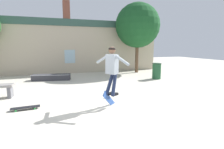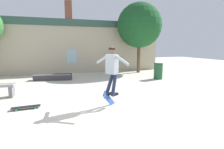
% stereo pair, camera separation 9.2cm
% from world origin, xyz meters
% --- Properties ---
extents(ground_plane, '(40.00, 40.00, 0.00)m').
position_xyz_m(ground_plane, '(0.00, 0.00, 0.00)').
color(ground_plane, beige).
extents(building_backdrop, '(13.88, 0.52, 4.84)m').
position_xyz_m(building_backdrop, '(-0.00, 7.36, 1.92)').
color(building_backdrop, '#B7A88E').
rests_on(building_backdrop, ground_plane).
extents(tree_right, '(3.05, 3.05, 4.79)m').
position_xyz_m(tree_right, '(4.53, 6.03, 3.26)').
color(tree_right, brown).
rests_on(tree_right, ground_plane).
extents(skate_ledge, '(2.09, 0.92, 0.33)m').
position_xyz_m(skate_ledge, '(-1.25, 4.97, 0.16)').
color(skate_ledge, '#38383D').
rests_on(skate_ledge, ground_plane).
extents(trash_bin, '(0.52, 0.52, 0.91)m').
position_xyz_m(trash_bin, '(4.47, 3.40, 0.48)').
color(trash_bin, '#235633').
rests_on(trash_bin, ground_plane).
extents(skater, '(0.74, 1.10, 1.50)m').
position_xyz_m(skater, '(0.53, -0.15, 1.26)').
color(skater, '#9EA8B2').
extents(skateboard_flipping, '(0.59, 0.47, 0.73)m').
position_xyz_m(skateboard_flipping, '(0.48, -0.05, 0.18)').
color(skateboard_flipping, '#2D519E').
extents(skateboard_resting, '(0.82, 0.25, 0.08)m').
position_xyz_m(skateboard_resting, '(-2.01, 0.42, 0.07)').
color(skateboard_resting, black).
rests_on(skateboard_resting, ground_plane).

